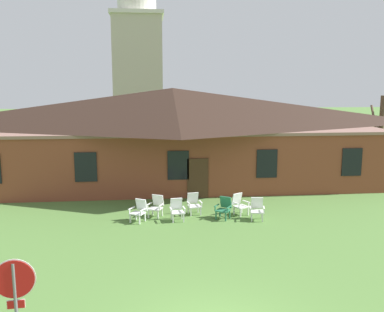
{
  "coord_description": "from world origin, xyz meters",
  "views": [
    {
      "loc": [
        -1.41,
        -8.7,
        5.8
      ],
      "look_at": [
        0.25,
        7.85,
        3.0
      ],
      "focal_mm": 39.35,
      "sensor_mm": 36.0,
      "label": 1
    }
  ],
  "objects_px": {
    "lawn_chair_near_door": "(156,205)",
    "stop_sign": "(15,296)",
    "lawn_chair_by_porch": "(139,210)",
    "lawn_chair_middle": "(194,203)",
    "lawn_chair_far_side": "(239,204)",
    "lawn_chair_left_end": "(177,209)",
    "lawn_chair_right_end": "(224,207)",
    "lawn_chair_under_eave": "(257,208)"
  },
  "relations": [
    {
      "from": "lawn_chair_near_door",
      "to": "stop_sign",
      "type": "bearing_deg",
      "value": -105.43
    },
    {
      "from": "lawn_chair_by_porch",
      "to": "lawn_chair_middle",
      "type": "height_order",
      "value": "same"
    },
    {
      "from": "lawn_chair_middle",
      "to": "lawn_chair_far_side",
      "type": "xyz_separation_m",
      "value": [
        2.06,
        -0.29,
        0.0
      ]
    },
    {
      "from": "lawn_chair_by_porch",
      "to": "lawn_chair_far_side",
      "type": "bearing_deg",
      "value": 6.83
    },
    {
      "from": "lawn_chair_by_porch",
      "to": "lawn_chair_left_end",
      "type": "height_order",
      "value": "same"
    },
    {
      "from": "lawn_chair_far_side",
      "to": "lawn_chair_right_end",
      "type": "bearing_deg",
      "value": -147.21
    },
    {
      "from": "stop_sign",
      "to": "lawn_chair_middle",
      "type": "distance_m",
      "value": 11.63
    },
    {
      "from": "lawn_chair_near_door",
      "to": "lawn_chair_left_end",
      "type": "distance_m",
      "value": 1.1
    },
    {
      "from": "lawn_chair_near_door",
      "to": "lawn_chair_far_side",
      "type": "relative_size",
      "value": 1.0
    },
    {
      "from": "lawn_chair_near_door",
      "to": "lawn_chair_middle",
      "type": "bearing_deg",
      "value": 6.99
    },
    {
      "from": "lawn_chair_middle",
      "to": "lawn_chair_near_door",
      "type": "bearing_deg",
      "value": -173.01
    },
    {
      "from": "lawn_chair_near_door",
      "to": "lawn_chair_far_side",
      "type": "xyz_separation_m",
      "value": [
        3.77,
        -0.08,
        0.0
      ]
    },
    {
      "from": "lawn_chair_near_door",
      "to": "lawn_chair_under_eave",
      "type": "height_order",
      "value": "same"
    },
    {
      "from": "stop_sign",
      "to": "lawn_chair_far_side",
      "type": "distance_m",
      "value": 12.34
    },
    {
      "from": "stop_sign",
      "to": "lawn_chair_under_eave",
      "type": "distance_m",
      "value": 12.02
    },
    {
      "from": "stop_sign",
      "to": "lawn_chair_near_door",
      "type": "xyz_separation_m",
      "value": [
        2.87,
        10.4,
        -1.3
      ]
    },
    {
      "from": "lawn_chair_left_end",
      "to": "lawn_chair_right_end",
      "type": "height_order",
      "value": "same"
    },
    {
      "from": "stop_sign",
      "to": "lawn_chair_middle",
      "type": "xyz_separation_m",
      "value": [
        4.58,
        10.61,
        -1.3
      ]
    },
    {
      "from": "lawn_chair_near_door",
      "to": "lawn_chair_middle",
      "type": "distance_m",
      "value": 1.72
    },
    {
      "from": "lawn_chair_left_end",
      "to": "lawn_chair_far_side",
      "type": "xyz_separation_m",
      "value": [
        2.88,
        0.57,
        0.0
      ]
    },
    {
      "from": "lawn_chair_near_door",
      "to": "lawn_chair_right_end",
      "type": "xyz_separation_m",
      "value": [
        2.96,
        -0.6,
        0.0
      ]
    },
    {
      "from": "lawn_chair_by_porch",
      "to": "lawn_chair_middle",
      "type": "bearing_deg",
      "value": 18.74
    },
    {
      "from": "lawn_chair_middle",
      "to": "lawn_chair_under_eave",
      "type": "xyz_separation_m",
      "value": [
        2.67,
        -1.1,
        0.0
      ]
    },
    {
      "from": "lawn_chair_by_porch",
      "to": "lawn_chair_middle",
      "type": "distance_m",
      "value": 2.6
    },
    {
      "from": "lawn_chair_by_porch",
      "to": "lawn_chair_left_end",
      "type": "distance_m",
      "value": 1.63
    },
    {
      "from": "stop_sign",
      "to": "lawn_chair_near_door",
      "type": "relative_size",
      "value": 2.65
    },
    {
      "from": "lawn_chair_middle",
      "to": "lawn_chair_right_end",
      "type": "height_order",
      "value": "same"
    },
    {
      "from": "lawn_chair_left_end",
      "to": "lawn_chair_right_end",
      "type": "bearing_deg",
      "value": 1.45
    },
    {
      "from": "lawn_chair_under_eave",
      "to": "lawn_chair_middle",
      "type": "bearing_deg",
      "value": 157.57
    },
    {
      "from": "lawn_chair_left_end",
      "to": "lawn_chair_far_side",
      "type": "distance_m",
      "value": 2.94
    },
    {
      "from": "lawn_chair_left_end",
      "to": "lawn_chair_under_eave",
      "type": "height_order",
      "value": "same"
    },
    {
      "from": "lawn_chair_left_end",
      "to": "lawn_chair_under_eave",
      "type": "distance_m",
      "value": 3.5
    },
    {
      "from": "stop_sign",
      "to": "lawn_chair_near_door",
      "type": "bearing_deg",
      "value": 74.57
    },
    {
      "from": "lawn_chair_by_porch",
      "to": "lawn_chair_right_end",
      "type": "height_order",
      "value": "same"
    },
    {
      "from": "lawn_chair_right_end",
      "to": "lawn_chair_under_eave",
      "type": "height_order",
      "value": "same"
    },
    {
      "from": "lawn_chair_middle",
      "to": "lawn_chair_right_end",
      "type": "xyz_separation_m",
      "value": [
        1.26,
        -0.81,
        0.0
      ]
    },
    {
      "from": "lawn_chair_near_door",
      "to": "lawn_chair_right_end",
      "type": "bearing_deg",
      "value": -11.43
    },
    {
      "from": "lawn_chair_left_end",
      "to": "lawn_chair_near_door",
      "type": "bearing_deg",
      "value": 143.49
    },
    {
      "from": "lawn_chair_middle",
      "to": "stop_sign",
      "type": "bearing_deg",
      "value": -113.33
    },
    {
      "from": "lawn_chair_middle",
      "to": "lawn_chair_under_eave",
      "type": "height_order",
      "value": "same"
    },
    {
      "from": "lawn_chair_right_end",
      "to": "lawn_chair_middle",
      "type": "bearing_deg",
      "value": 147.32
    },
    {
      "from": "lawn_chair_far_side",
      "to": "lawn_chair_left_end",
      "type": "bearing_deg",
      "value": -168.85
    }
  ]
}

